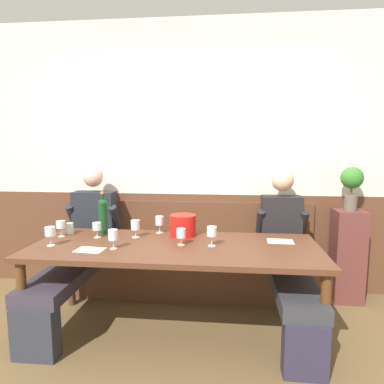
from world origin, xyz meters
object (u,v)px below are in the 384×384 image
Objects in this scene: potted_plant at (352,182)px; ice_bucket at (183,225)px; wine_glass_mid_right at (159,221)px; wall_bench at (186,268)px; wine_bottle_green_tall at (103,215)px; wine_glass_near_bucket at (50,232)px; dining_table at (175,254)px; person_left_seat at (80,244)px; water_tumbler_right at (70,228)px; wine_glass_by_bottle at (97,227)px; wine_glass_center_front at (61,225)px; wine_glass_right_end at (135,226)px; wine_glass_mid_left at (181,233)px; person_right_seat at (287,248)px; wine_glass_left_end at (113,236)px; wine_glass_center_rear at (212,232)px.

ice_bucket is at bearing -163.03° from potted_plant.
wall_bench is at bearing 62.04° from wine_glass_mid_right.
wine_bottle_green_tall is 2.48× the size of wine_glass_near_bucket.
wine_glass_mid_right reaches higher than wine_glass_near_bucket.
dining_table is 1.00m from person_left_seat.
wine_bottle_green_tall is at bearing 11.52° from water_tumbler_right.
wine_glass_mid_right is (-0.19, -0.37, 0.56)m from wall_bench.
water_tumbler_right is 2.66m from potted_plant.
wine_glass_by_bottle is (-0.73, -0.14, -0.00)m from ice_bucket.
wine_glass_right_end reaches higher than wine_glass_center_front.
person_left_seat is at bearing 177.55° from ice_bucket.
wine_glass_mid_left is at bearing -7.66° from wine_glass_center_front.
person_right_seat reaches higher than wine_bottle_green_tall.
wine_glass_mid_right is 0.57m from wine_glass_left_end.
person_left_seat is 0.37m from wine_glass_by_bottle.
wine_glass_right_end is 1.00× the size of wine_glass_left_end.
person_left_seat is at bearing 160.83° from dining_table.
person_right_seat is 8.93× the size of wine_glass_left_end.
wall_bench is 0.70m from wine_glass_mid_right.
dining_table is 14.98× the size of wine_glass_near_bucket.
wine_glass_center_rear is at bearing -36.27° from wine_glass_mid_right.
wine_glass_near_bucket is at bearing -87.59° from water_tumbler_right.
person_left_seat is 1.88m from person_right_seat.
ice_bucket is at bearing 84.44° from dining_table.
wine_glass_center_rear is at bearing -6.26° from wine_glass_center_front.
wine_glass_near_bucket is 0.99× the size of wine_glass_mid_right.
wall_bench reaches higher than wine_glass_center_front.
person_right_seat reaches higher than ice_bucket.
dining_table is at bearing -95.56° from ice_bucket.
wine_glass_mid_right is 1.02× the size of wine_glass_left_end.
person_right_seat reaches higher than dining_table.
wine_glass_center_front is (-0.32, -0.16, -0.06)m from wine_bottle_green_tall.
wine_glass_center_rear is (0.29, 0.00, 0.19)m from dining_table.
water_tumbler_right is at bearing 92.41° from wine_glass_near_bucket.
wine_glass_right_end is 0.36× the size of potted_plant.
water_tumbler_right is at bearing -153.83° from wall_bench.
wine_glass_near_bucket is 1.13× the size of wine_glass_mid_left.
person_left_seat is 9.96× the size of wine_glass_mid_left.
wine_glass_near_bucket is 0.36× the size of potted_plant.
person_left_seat is 8.58× the size of wine_glass_center_rear.
wall_bench is at bearing 112.09° from wine_glass_center_rear.
water_tumbler_right is at bearing -171.54° from wine_glass_mid_right.
wine_glass_mid_right is at bearing 14.60° from wine_glass_center_front.
wine_glass_by_bottle is 0.55m from wine_glass_mid_right.
potted_plant reaches higher than wine_glass_left_end.
wine_bottle_green_tall reaches higher than wine_glass_right_end.
wine_glass_by_bottle is 1.32× the size of water_tumbler_right.
water_tumbler_right is (-0.79, -0.12, -0.06)m from wine_glass_mid_right.
wine_glass_mid_left is 1.07m from water_tumbler_right.
ice_bucket is at bearing 94.61° from wine_glass_mid_left.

